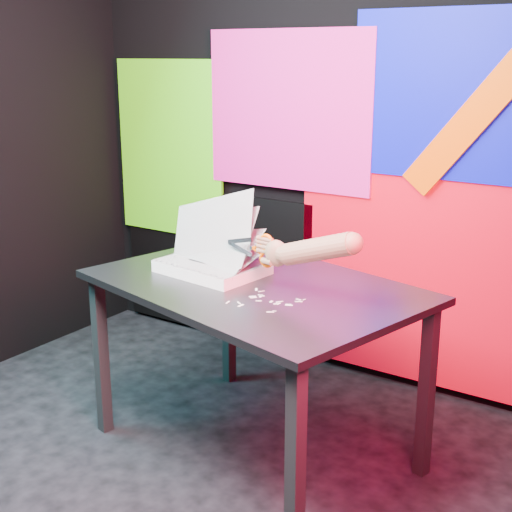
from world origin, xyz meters
The scene contains 7 objects.
room centered at (0.00, 0.00, 1.35)m, with size 3.01×3.01×2.71m.
backdrop centered at (0.06, 1.46, 0.96)m, with size 2.88×0.05×2.08m.
work_table centered at (0.16, 0.54, 0.67)m, with size 1.45×1.13×0.75m.
printout_stack centered at (-0.07, 0.56, 0.78)m, with size 0.48×0.35×0.38m.
scissors centered at (0.22, 0.51, 0.90)m, with size 0.24×0.04×0.14m.
hand_forearm centered at (0.44, 0.48, 0.95)m, with size 0.47×0.13×0.19m.
paper_clippings centered at (0.31, 0.39, 0.75)m, with size 0.23×0.21×0.00m.
Camera 1 is at (1.67, -1.69, 1.63)m, focal length 50.00 mm.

